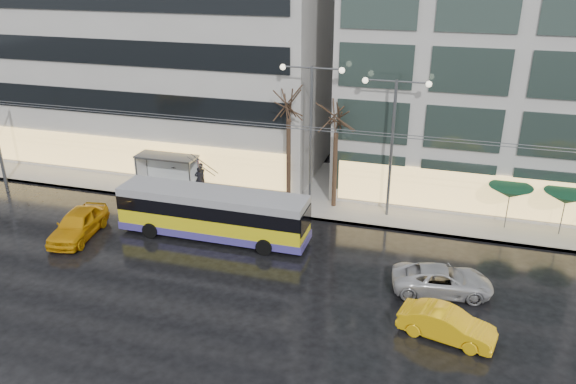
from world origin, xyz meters
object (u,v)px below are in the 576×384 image
at_px(trolleybus, 213,215).
at_px(street_lamp_near, 311,118).
at_px(bus_shelter, 163,164).
at_px(taxi_a, 78,224).

xyz_separation_m(trolleybus, street_lamp_near, (4.31, 5.64, 4.59)).
bearing_deg(street_lamp_near, bus_shelter, -179.37).
xyz_separation_m(bus_shelter, taxi_a, (-1.46, -7.74, -1.14)).
bearing_deg(street_lamp_near, trolleybus, -127.41).
height_order(trolleybus, street_lamp_near, street_lamp_near).
relative_size(trolleybus, street_lamp_near, 1.23).
bearing_deg(trolleybus, street_lamp_near, 52.59).
height_order(trolleybus, taxi_a, trolleybus).
relative_size(trolleybus, bus_shelter, 2.65).
bearing_deg(trolleybus, bus_shelter, 137.72).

